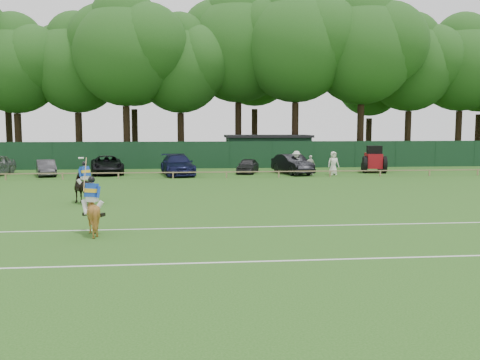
{
  "coord_description": "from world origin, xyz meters",
  "views": [
    {
      "loc": [
        -1.84,
        -19.98,
        3.81
      ],
      "look_at": [
        0.5,
        3.0,
        1.4
      ],
      "focal_mm": 38.0,
      "sensor_mm": 36.0,
      "label": 1
    }
  ],
  "objects": [
    {
      "name": "ground",
      "position": [
        0.0,
        0.0,
        0.0
      ],
      "size": [
        160.0,
        160.0,
        0.0
      ],
      "primitive_type": "plane",
      "color": "#1E4C14",
      "rests_on": "ground"
    },
    {
      "name": "horse_dark",
      "position": [
        -7.0,
        5.9,
        0.76
      ],
      "size": [
        1.84,
        1.88,
        1.53
      ],
      "primitive_type": "imported",
      "rotation": [
        0.0,
        0.0,
        3.89
      ],
      "color": "black",
      "rests_on": "ground"
    },
    {
      "name": "horse_chestnut",
      "position": [
        -5.26,
        -1.72,
        0.74
      ],
      "size": [
        1.66,
        1.73,
        1.49
      ],
      "primitive_type": "imported",
      "rotation": [
        0.0,
        0.0,
        2.7
      ],
      "color": "brown",
      "rests_on": "ground"
    },
    {
      "name": "sedan_grey",
      "position": [
        -12.99,
        21.12,
        0.63
      ],
      "size": [
        2.48,
        4.06,
        1.26
      ],
      "primitive_type": "imported",
      "rotation": [
        0.0,
        0.0,
        0.32
      ],
      "color": "#2E2D30",
      "rests_on": "ground"
    },
    {
      "name": "suv_black",
      "position": [
        -8.46,
        22.14,
        0.74
      ],
      "size": [
        3.47,
        5.71,
        1.48
      ],
      "primitive_type": "imported",
      "rotation": [
        0.0,
        0.0,
        0.2
      ],
      "color": "black",
      "rests_on": "ground"
    },
    {
      "name": "sedan_navy",
      "position": [
        -2.71,
        20.75,
        0.81
      ],
      "size": [
        3.16,
        5.9,
        1.63
      ],
      "primitive_type": "imported",
      "rotation": [
        0.0,
        0.0,
        0.16
      ],
      "color": "#121538",
      "rests_on": "ground"
    },
    {
      "name": "hatch_grey",
      "position": [
        3.05,
        21.74,
        0.62
      ],
      "size": [
        2.48,
        3.92,
        1.24
      ],
      "primitive_type": "imported",
      "rotation": [
        0.0,
        0.0,
        -0.3
      ],
      "color": "#2C2B2E",
      "rests_on": "ground"
    },
    {
      "name": "estate_black",
      "position": [
        6.61,
        20.75,
        0.8
      ],
      "size": [
        2.88,
        5.14,
        1.61
      ],
      "primitive_type": "imported",
      "rotation": [
        0.0,
        0.0,
        0.26
      ],
      "color": "black",
      "rests_on": "ground"
    },
    {
      "name": "spectator_left",
      "position": [
        6.8,
        20.07,
        0.96
      ],
      "size": [
        1.41,
        1.1,
        1.91
      ],
      "primitive_type": "imported",
      "rotation": [
        0.0,
        0.0,
        -0.36
      ],
      "color": "silver",
      "rests_on": "ground"
    },
    {
      "name": "spectator_mid",
      "position": [
        7.86,
        19.74,
        0.79
      ],
      "size": [
        1.01,
        0.71,
        1.59
      ],
      "primitive_type": "imported",
      "rotation": [
        0.0,
        0.0,
        0.39
      ],
      "color": "silver",
      "rests_on": "ground"
    },
    {
      "name": "spectator_right",
      "position": [
        9.69,
        19.53,
        0.94
      ],
      "size": [
        0.97,
        0.69,
        1.88
      ],
      "primitive_type": "imported",
      "rotation": [
        0.0,
        0.0,
        0.1
      ],
      "color": "white",
      "rests_on": "ground"
    },
    {
      "name": "rider_dark",
      "position": [
        -6.99,
        5.89,
        1.47
      ],
      "size": [
        0.78,
        0.74,
        1.41
      ],
      "rotation": [
        0.0,
        0.0,
        3.89
      ],
      "color": "silver",
      "rests_on": "ground"
    },
    {
      "name": "rider_chestnut",
      "position": [
        -5.27,
        -1.73,
        1.44
      ],
      "size": [
        0.9,
        0.78,
        2.05
      ],
      "rotation": [
        0.0,
        0.0,
        2.7
      ],
      "color": "silver",
      "rests_on": "ground"
    },
    {
      "name": "pitch_lines",
      "position": [
        0.0,
        -3.5,
        0.01
      ],
      "size": [
        60.0,
        5.1,
        0.01
      ],
      "color": "silver",
      "rests_on": "ground"
    },
    {
      "name": "pitch_rail",
      "position": [
        0.0,
        18.0,
        0.45
      ],
      "size": [
        62.1,
        0.1,
        0.5
      ],
      "color": "#997F5B",
      "rests_on": "ground"
    },
    {
      "name": "perimeter_fence",
      "position": [
        0.0,
        27.0,
        1.25
      ],
      "size": [
        92.08,
        0.08,
        2.5
      ],
      "color": "#14351E",
      "rests_on": "ground"
    },
    {
      "name": "utility_shed",
      "position": [
        6.0,
        30.0,
        1.54
      ],
      "size": [
        8.4,
        4.4,
        3.04
      ],
      "color": "#14331E",
      "rests_on": "ground"
    },
    {
      "name": "tree_row",
      "position": [
        2.0,
        35.0,
        0.0
      ],
      "size": [
        96.0,
        12.0,
        21.0
      ],
      "primitive_type": null,
      "color": "#26561C",
      "rests_on": "ground"
    },
    {
      "name": "tractor",
      "position": [
        13.7,
        21.36,
        1.07
      ],
      "size": [
        2.3,
        2.99,
        2.26
      ],
      "rotation": [
        0.0,
        0.0,
        -0.2
      ],
      "color": "maroon",
      "rests_on": "ground"
    }
  ]
}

